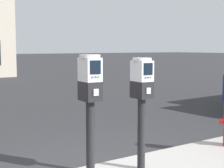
# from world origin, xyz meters

# --- Properties ---
(parking_meter_near_kerb) EXTENTS (0.23, 0.26, 1.34)m
(parking_meter_near_kerb) POSITION_xyz_m (-0.34, -0.25, 1.06)
(parking_meter_near_kerb) COLOR black
(parking_meter_near_kerb) RESTS_ON sidewalk_slab
(parking_meter_twin_adjacent) EXTENTS (0.23, 0.26, 1.29)m
(parking_meter_twin_adjacent) POSITION_xyz_m (0.34, -0.25, 1.03)
(parking_meter_twin_adjacent) COLOR black
(parking_meter_twin_adjacent) RESTS_ON sidewalk_slab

